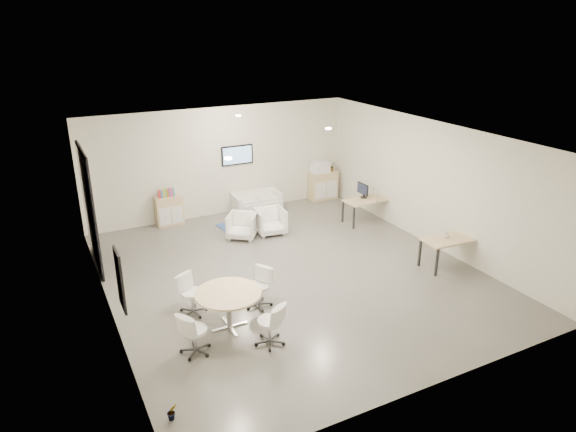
% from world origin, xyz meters
% --- Properties ---
extents(room_shell, '(9.60, 10.60, 4.80)m').
position_xyz_m(room_shell, '(0.00, 0.00, 1.60)').
color(room_shell, '#595751').
rests_on(room_shell, ground).
extents(glass_door, '(0.09, 1.90, 2.85)m').
position_xyz_m(glass_door, '(-3.95, 2.51, 1.50)').
color(glass_door, black).
rests_on(glass_door, room_shell).
extents(artwork, '(0.05, 0.54, 1.04)m').
position_xyz_m(artwork, '(-3.97, -1.60, 1.55)').
color(artwork, black).
rests_on(artwork, room_shell).
extents(wall_tv, '(0.98, 0.06, 0.58)m').
position_xyz_m(wall_tv, '(0.50, 4.46, 1.75)').
color(wall_tv, black).
rests_on(wall_tv, room_shell).
extents(ceiling_spots, '(3.14, 4.14, 0.03)m').
position_xyz_m(ceiling_spots, '(-0.20, 0.83, 3.18)').
color(ceiling_spots, '#FFEAC6').
rests_on(ceiling_spots, room_shell).
extents(sideboard_left, '(0.75, 0.39, 0.84)m').
position_xyz_m(sideboard_left, '(-1.70, 4.28, 0.42)').
color(sideboard_left, tan).
rests_on(sideboard_left, room_shell).
extents(sideboard_right, '(0.92, 0.44, 0.92)m').
position_xyz_m(sideboard_right, '(3.36, 4.25, 0.46)').
color(sideboard_right, tan).
rests_on(sideboard_right, room_shell).
extents(books, '(0.44, 0.14, 0.22)m').
position_xyz_m(books, '(-1.73, 4.28, 0.95)').
color(books, red).
rests_on(books, sideboard_left).
extents(printer, '(0.55, 0.47, 0.37)m').
position_xyz_m(printer, '(3.24, 4.26, 1.09)').
color(printer, white).
rests_on(printer, sideboard_right).
extents(loveseat, '(1.47, 0.78, 0.54)m').
position_xyz_m(loveseat, '(0.94, 4.13, 0.29)').
color(loveseat, white).
rests_on(loveseat, room_shell).
extents(blue_rug, '(1.51, 1.10, 0.01)m').
position_xyz_m(blue_rug, '(0.18, 3.26, 0.01)').
color(blue_rug, navy).
rests_on(blue_rug, room_shell).
extents(armchair_left, '(0.99, 0.98, 0.75)m').
position_xyz_m(armchair_left, '(-0.21, 2.46, 0.37)').
color(armchair_left, white).
rests_on(armchair_left, room_shell).
extents(armchair_right, '(0.84, 0.80, 0.78)m').
position_xyz_m(armchair_right, '(0.59, 2.39, 0.39)').
color(armchair_right, white).
rests_on(armchair_right, room_shell).
extents(desk_rear, '(1.36, 0.73, 0.69)m').
position_xyz_m(desk_rear, '(3.43, 1.91, 0.62)').
color(desk_rear, tan).
rests_on(desk_rear, room_shell).
extents(desk_front, '(1.39, 0.75, 0.71)m').
position_xyz_m(desk_front, '(3.52, -1.33, 0.63)').
color(desk_front, tan).
rests_on(desk_front, room_shell).
extents(monitor, '(0.20, 0.50, 0.44)m').
position_xyz_m(monitor, '(3.39, 2.06, 0.93)').
color(monitor, black).
rests_on(monitor, desk_rear).
extents(round_table, '(1.25, 1.25, 0.76)m').
position_xyz_m(round_table, '(-2.08, -1.45, 0.68)').
color(round_table, tan).
rests_on(round_table, room_shell).
extents(meeting_chairs, '(2.42, 2.42, 0.82)m').
position_xyz_m(meeting_chairs, '(-2.08, -1.45, 0.41)').
color(meeting_chairs, white).
rests_on(meeting_chairs, room_shell).
extents(plant_cabinet, '(0.33, 0.35, 0.23)m').
position_xyz_m(plant_cabinet, '(3.65, 4.24, 1.03)').
color(plant_cabinet, '#3F7F3F').
rests_on(plant_cabinet, sideboard_right).
extents(plant_floor, '(0.16, 0.28, 0.12)m').
position_xyz_m(plant_floor, '(-3.70, -3.33, 0.06)').
color(plant_floor, '#3F7F3F').
rests_on(plant_floor, room_shell).
extents(cup, '(0.15, 0.13, 0.13)m').
position_xyz_m(cup, '(3.45, -1.26, 0.77)').
color(cup, white).
rests_on(cup, desk_front).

